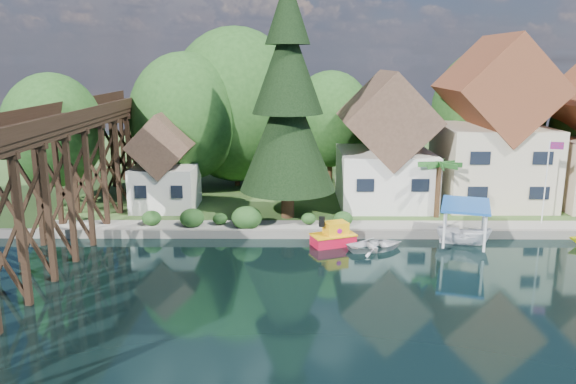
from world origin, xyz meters
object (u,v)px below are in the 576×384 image
at_px(trestle_bridge, 54,172).
at_px(palm_tree, 439,166).
at_px(shed, 165,168).
at_px(flagpole, 549,173).
at_px(house_left, 385,149).
at_px(boat_white_a, 376,244).
at_px(boat_canopy, 464,227).
at_px(tugboat, 334,236).
at_px(house_center, 493,133).
at_px(conifer, 288,105).

distance_m(trestle_bridge, palm_tree, 27.26).
bearing_deg(shed, flagpole, -8.89).
height_order(house_left, boat_white_a, house_left).
distance_m(boat_white_a, boat_canopy, 6.26).
bearing_deg(tugboat, trestle_bridge, -175.78).
bearing_deg(boat_white_a, flagpole, -88.37).
bearing_deg(house_left, house_center, 3.18).
bearing_deg(conifer, house_left, 27.90).
xyz_separation_m(house_left, house_center, (9.00, 0.50, 1.28)).
bearing_deg(boat_canopy, house_left, 112.89).
bearing_deg(tugboat, flagpole, 12.42).
distance_m(palm_tree, boat_white_a, 9.32).
bearing_deg(shed, tugboat, -31.36).
bearing_deg(conifer, tugboat, -58.78).
relative_size(shed, palm_tree, 1.70).
bearing_deg(boat_canopy, boat_white_a, -170.62).
bearing_deg(boat_white_a, palm_tree, -58.87).
height_order(house_center, shed, house_center).
relative_size(tugboat, boat_white_a, 0.87).
height_order(conifer, boat_white_a, conifer).
bearing_deg(conifer, boat_white_a, -46.20).
bearing_deg(boat_white_a, tugboat, 53.99).
xyz_separation_m(conifer, boat_canopy, (12.03, -5.16, -7.86)).
bearing_deg(boat_white_a, shed, 43.52).
relative_size(trestle_bridge, boat_canopy, 8.49).
relative_size(shed, boat_white_a, 2.05).
relative_size(shed, flagpole, 1.26).
height_order(trestle_bridge, tugboat, trestle_bridge).
relative_size(house_left, conifer, 0.62).
xyz_separation_m(conifer, flagpole, (18.94, -1.75, -4.79)).
relative_size(conifer, boat_canopy, 3.43).
height_order(palm_tree, flagpole, flagpole).
relative_size(house_left, shed, 1.40).
distance_m(house_left, house_center, 9.10).
bearing_deg(house_center, boat_white_a, -135.53).
distance_m(trestle_bridge, conifer, 16.75).
distance_m(palm_tree, tugboat, 10.59).
distance_m(shed, tugboat, 15.69).
bearing_deg(conifer, shed, 164.47).
bearing_deg(boat_white_a, conifer, 26.70).
xyz_separation_m(tugboat, boat_white_a, (2.75, -0.94, -0.24)).
bearing_deg(flagpole, palm_tree, 166.32).
distance_m(conifer, palm_tree, 12.36).
bearing_deg(house_left, shed, -175.23).
distance_m(house_center, shed, 27.20).
distance_m(house_left, conifer, 9.94).
xyz_separation_m(conifer, boat_white_a, (5.91, -6.17, -8.70)).
distance_m(tugboat, boat_canopy, 8.88).
height_order(flagpole, boat_white_a, flagpole).
relative_size(trestle_bridge, house_center, 3.18).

